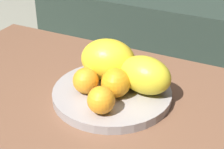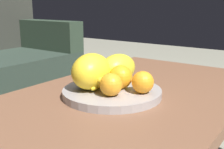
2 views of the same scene
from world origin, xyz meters
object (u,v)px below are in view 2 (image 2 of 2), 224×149
(orange_left, at_px, (143,82))
(banana_bunch, at_px, (97,81))
(melon_smaller_beside, at_px, (91,71))
(fruit_bowl, at_px, (112,92))
(orange_right, at_px, (111,85))
(coffee_table, at_px, (123,107))
(orange_front, at_px, (120,77))
(melon_large_front, at_px, (118,68))
(apple_front, at_px, (98,72))

(orange_left, height_order, banana_bunch, orange_left)
(melon_smaller_beside, relative_size, banana_bunch, 1.08)
(fruit_bowl, bearing_deg, melon_smaller_beside, 125.63)
(melon_smaller_beside, xyz_separation_m, orange_left, (0.06, -0.16, -0.02))
(orange_right, bearing_deg, coffee_table, 6.66)
(orange_front, bearing_deg, melon_large_front, 39.87)
(melon_smaller_beside, relative_size, apple_front, 2.52)
(fruit_bowl, relative_size, banana_bunch, 2.28)
(melon_large_front, distance_m, orange_right, 0.16)
(fruit_bowl, distance_m, melon_smaller_beside, 0.10)
(banana_bunch, bearing_deg, melon_large_front, -6.81)
(fruit_bowl, height_order, melon_smaller_beside, melon_smaller_beside)
(orange_right, bearing_deg, fruit_bowl, 33.42)
(orange_front, xyz_separation_m, apple_front, (0.04, 0.13, -0.01))
(melon_smaller_beside, height_order, apple_front, melon_smaller_beside)
(coffee_table, bearing_deg, orange_right, -173.34)
(coffee_table, bearing_deg, apple_front, 75.58)
(melon_large_front, distance_m, orange_front, 0.09)
(coffee_table, xyz_separation_m, orange_front, (-0.00, 0.01, 0.11))
(coffee_table, relative_size, orange_right, 17.64)
(orange_left, xyz_separation_m, orange_right, (-0.08, 0.07, 0.00))
(melon_large_front, relative_size, orange_left, 2.09)
(melon_large_front, bearing_deg, banana_bunch, 173.19)
(fruit_bowl, height_order, orange_front, orange_front)
(fruit_bowl, relative_size, orange_right, 4.65)
(apple_front, bearing_deg, orange_right, -128.43)
(melon_smaller_beside, distance_m, orange_left, 0.18)
(orange_front, distance_m, apple_front, 0.13)
(orange_front, bearing_deg, orange_left, -87.17)
(coffee_table, distance_m, orange_front, 0.11)
(melon_smaller_beside, bearing_deg, banana_bunch, -28.97)
(fruit_bowl, xyz_separation_m, orange_left, (0.02, -0.11, 0.05))
(banana_bunch, bearing_deg, coffee_table, -59.57)
(orange_right, relative_size, apple_front, 1.14)
(orange_left, relative_size, orange_right, 1.00)
(orange_right, xyz_separation_m, apple_front, (0.12, 0.15, -0.00))
(orange_front, height_order, banana_bunch, orange_front)
(orange_left, bearing_deg, banana_bunch, 106.99)
(melon_large_front, distance_m, orange_left, 0.15)
(melon_large_front, height_order, banana_bunch, melon_large_front)
(orange_left, bearing_deg, melon_large_front, 66.43)
(apple_front, xyz_separation_m, banana_bunch, (-0.08, -0.06, -0.01))
(coffee_table, distance_m, orange_right, 0.13)
(fruit_bowl, xyz_separation_m, orange_front, (0.02, -0.02, 0.05))
(melon_large_front, bearing_deg, apple_front, 109.85)
(apple_front, bearing_deg, orange_front, -106.74)
(orange_left, height_order, orange_right, same)
(orange_left, relative_size, apple_front, 1.14)
(orange_front, bearing_deg, banana_bunch, 122.21)
(orange_front, height_order, orange_left, orange_front)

